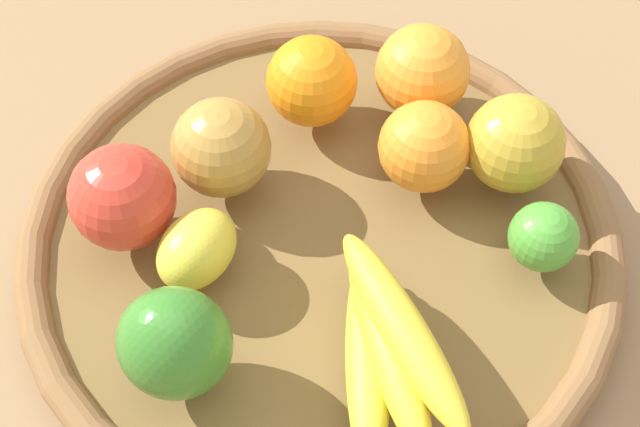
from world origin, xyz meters
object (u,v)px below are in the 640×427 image
object	(u,v)px
lime_0	(543,237)
apple_0	(122,197)
bell_pepper	(175,344)
apple_1	(218,151)
lemon_0	(197,249)
banana_bunch	(386,344)
orange_1	(426,73)
orange_0	(424,147)
apple_2	(515,143)
orange_2	(312,81)

from	to	relation	value
lime_0	apple_0	bearing A→B (deg)	-151.86
bell_pepper	apple_0	bearing A→B (deg)	113.59
lime_0	bell_pepper	bearing A→B (deg)	-126.64
apple_1	lemon_0	bearing A→B (deg)	-65.20
banana_bunch	orange_1	distance (m)	0.23
bell_pepper	orange_0	distance (m)	0.24
apple_1	orange_1	distance (m)	0.18
lime_0	orange_0	xyz separation A→B (m)	(-0.11, 0.02, 0.01)
apple_1	lemon_0	distance (m)	0.08
banana_bunch	apple_0	bearing A→B (deg)	-178.21
apple_0	orange_1	size ratio (longest dim) A/B	1.03
apple_2	orange_0	bearing A→B (deg)	-146.24
orange_2	banana_bunch	bearing A→B (deg)	-44.62
lemon_0	banana_bunch	bearing A→B (deg)	2.55
orange_2	lemon_0	bearing A→B (deg)	-85.34
apple_2	lemon_0	world-z (taller)	apple_2
apple_0	lemon_0	world-z (taller)	apple_0
bell_pepper	lime_0	distance (m)	0.27
banana_bunch	bell_pepper	distance (m)	0.14
banana_bunch	orange_1	xyz separation A→B (m)	(-0.09, 0.21, 0.01)
apple_2	orange_2	bearing A→B (deg)	-169.89
bell_pepper	orange_0	xyz separation A→B (m)	(0.05, 0.23, -0.01)
bell_pepper	banana_bunch	bearing A→B (deg)	4.57
bell_pepper	apple_0	distance (m)	0.13
apple_0	apple_1	bearing A→B (deg)	66.13
orange_2	apple_1	xyz separation A→B (m)	(-0.02, -0.10, 0.00)
orange_2	lemon_0	size ratio (longest dim) A/B	1.07
lemon_0	apple_2	bearing A→B (deg)	53.14
orange_2	banana_bunch	size ratio (longest dim) A/B	0.46
orange_2	apple_1	world-z (taller)	apple_1
apple_0	lime_0	xyz separation A→B (m)	(0.26, 0.14, -0.01)
lemon_0	orange_0	distance (m)	0.18
lemon_0	orange_1	xyz separation A→B (m)	(0.06, 0.22, 0.01)
apple_1	bell_pepper	bearing A→B (deg)	-63.13
orange_0	bell_pepper	bearing A→B (deg)	-102.49
banana_bunch	bell_pepper	world-z (taller)	bell_pepper
bell_pepper	lemon_0	distance (m)	0.08
bell_pepper	orange_2	bearing A→B (deg)	71.15
orange_2	lime_0	size ratio (longest dim) A/B	1.42
lemon_0	lime_0	bearing A→B (deg)	35.27
bell_pepper	orange_0	size ratio (longest dim) A/B	1.24
bell_pepper	lemon_0	bearing A→B (deg)	87.37
lemon_0	lime_0	world-z (taller)	lime_0
apple_1	orange_0	distance (m)	0.15
apple_1	apple_0	world-z (taller)	apple_0
apple_0	apple_2	bearing A→B (deg)	42.89
lemon_0	orange_0	bearing A→B (deg)	60.10
orange_2	banana_bunch	distance (m)	0.23
banana_bunch	lemon_0	size ratio (longest dim) A/B	2.31
apple_1	apple_2	size ratio (longest dim) A/B	1.01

